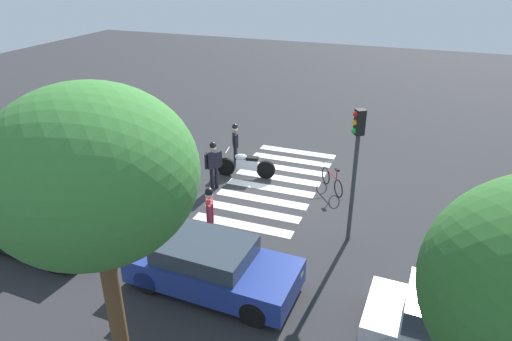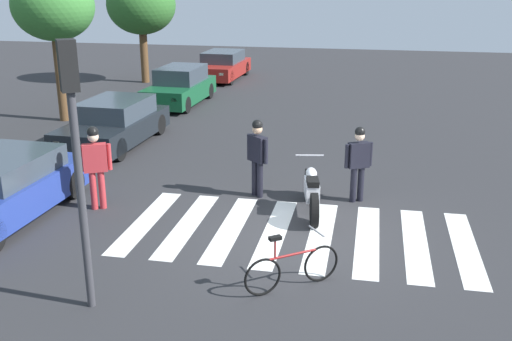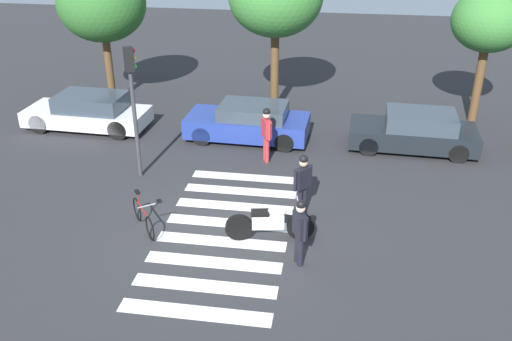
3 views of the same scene
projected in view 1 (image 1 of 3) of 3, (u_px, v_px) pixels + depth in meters
The scene contains 12 objects.
ground_plane at pixel (274, 183), 17.03m from camera, with size 60.00×60.00×0.00m, color #2B2B2D.
police_motorcycle at pixel (246, 165), 17.32m from camera, with size 2.24×0.71×1.07m.
leaning_bicycle at pixel (332, 181), 16.35m from camera, with size 1.06×1.40×0.98m.
officer_on_foot at pixel (235, 141), 18.15m from camera, with size 0.39×0.59×1.72m.
officer_by_motorcycle at pixel (214, 162), 16.19m from camera, with size 0.46×0.55×1.80m.
pedestrian_bystander at pixel (210, 212), 13.00m from camera, with size 0.40×0.63×1.84m.
crosswalk_stripes at pixel (274, 183), 17.03m from camera, with size 3.29×6.75×0.01m.
car_white_van at pixel (472, 331), 9.45m from camera, with size 4.56×1.98×1.33m.
car_blue_hatchback at pixel (212, 266), 11.45m from camera, with size 4.33×2.03×1.31m.
car_black_suv at pixel (33, 224), 13.23m from camera, with size 4.29×2.05×1.32m.
traffic_light_pole at pixel (356, 156), 12.49m from camera, with size 0.35×0.33×4.03m.
street_tree_mid at pixel (93, 175), 7.44m from camera, with size 3.51×3.51×5.96m.
Camera 1 is at (-4.71, 14.48, 7.69)m, focal length 32.10 mm.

